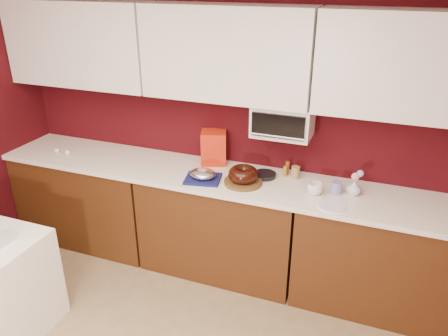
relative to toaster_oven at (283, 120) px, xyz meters
name	(u,v)px	position (x,y,z in m)	size (l,w,h in m)	color
wall_back	(234,123)	(-0.45, 0.15, -0.12)	(4.00, 0.02, 2.50)	#3E080D
base_cabinet_left	(91,199)	(-1.78, -0.17, -0.95)	(1.31, 0.58, 0.86)	#45240D
base_cabinet_center	(221,225)	(-0.45, -0.17, -0.95)	(1.31, 0.58, 0.86)	#45240D
base_cabinet_right	(385,258)	(0.88, -0.17, -0.95)	(1.31, 0.58, 0.86)	#45240D
countertop	(221,178)	(-0.45, -0.17, -0.49)	(4.00, 0.62, 0.04)	white
upper_cabinet_left	(80,44)	(-1.78, -0.02, 0.48)	(1.31, 0.33, 0.70)	white
upper_cabinet_center	(227,54)	(-0.45, -0.02, 0.48)	(1.31, 0.33, 0.70)	white
upper_cabinet_right	(419,66)	(0.88, -0.02, 0.48)	(1.31, 0.33, 0.70)	white
toaster_oven	(283,120)	(0.00, 0.00, 0.00)	(0.45, 0.30, 0.25)	white
toaster_oven_door	(278,126)	(0.00, -0.16, 0.00)	(0.40, 0.02, 0.18)	black
toaster_oven_handle	(277,137)	(0.00, -0.18, -0.07)	(0.02, 0.02, 0.42)	silver
cake_base	(243,182)	(-0.23, -0.24, -0.46)	(0.30, 0.30, 0.03)	brown
bundt_cake	(243,174)	(-0.23, -0.24, -0.39)	(0.23, 0.23, 0.10)	black
navy_towel	(203,179)	(-0.55, -0.29, -0.46)	(0.28, 0.23, 0.02)	#15184F
foil_ham_nest	(203,174)	(-0.55, -0.29, -0.42)	(0.21, 0.18, 0.08)	silver
roasted_ham	(203,171)	(-0.55, -0.29, -0.40)	(0.09, 0.08, 0.06)	#B96E54
pandoro_box	(214,147)	(-0.60, 0.05, -0.33)	(0.21, 0.19, 0.29)	#B20B0E
dark_pan	(265,175)	(-0.11, -0.06, -0.46)	(0.19, 0.19, 0.03)	black
coffee_mug	(315,188)	(0.32, -0.22, -0.42)	(0.10, 0.10, 0.11)	white
blue_jar	(336,188)	(0.47, -0.15, -0.43)	(0.08, 0.08, 0.10)	navy
flower_vase	(354,187)	(0.59, -0.12, -0.41)	(0.09, 0.09, 0.13)	silver
flower_pink	(355,177)	(0.59, -0.12, -0.33)	(0.06, 0.06, 0.06)	pink
flower_blue	(360,173)	(0.62, -0.10, -0.30)	(0.05, 0.05, 0.05)	#8DA4E2
china_plate	(332,206)	(0.47, -0.37, -0.47)	(0.20, 0.20, 0.01)	white
amber_bottle	(285,171)	(0.04, 0.00, -0.43)	(0.03, 0.03, 0.09)	#9A6B1C
paper_cup	(295,172)	(0.13, 0.00, -0.43)	(0.07, 0.07, 0.10)	olive
egg_left	(68,152)	(-1.90, -0.24, -0.45)	(0.05, 0.04, 0.04)	white
egg_right	(57,150)	(-2.03, -0.24, -0.46)	(0.05, 0.04, 0.04)	white
amber_bottle_tall	(287,168)	(0.05, 0.05, -0.42)	(0.03, 0.03, 0.11)	brown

